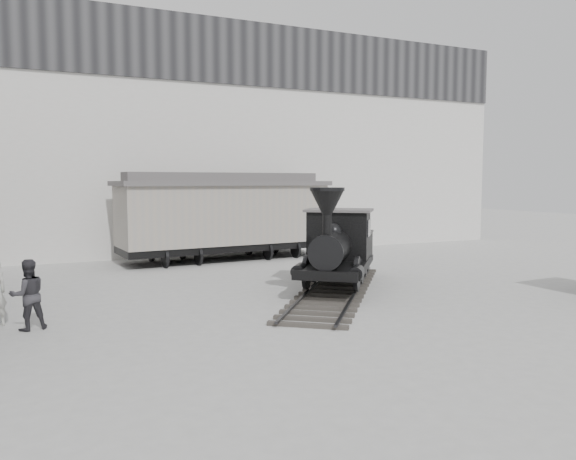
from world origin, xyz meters
name	(u,v)px	position (x,y,z in m)	size (l,w,h in m)	color
ground	(361,321)	(0.00, 0.00, 0.00)	(90.00, 90.00, 0.00)	#9E9E9B
north_wall	(196,138)	(0.00, 14.98, 5.55)	(34.00, 2.51, 11.00)	silver
locomotive	(337,252)	(1.61, 4.01, 1.19)	(7.13, 8.40, 3.21)	#2C2825
boxcar	(225,214)	(0.40, 11.88, 2.02)	(9.59, 3.67, 3.84)	black
visitor_b	(28,295)	(-7.49, 2.57, 0.83)	(0.81, 0.63, 1.67)	#313035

